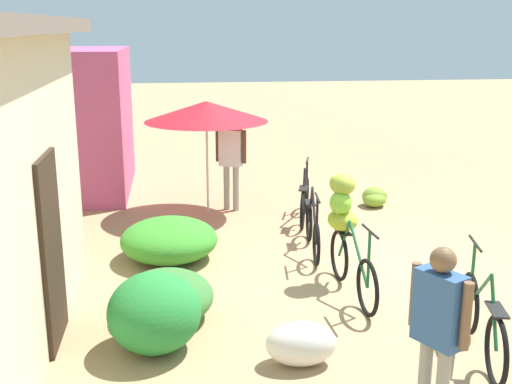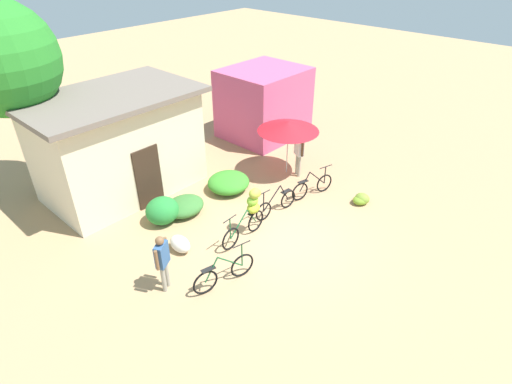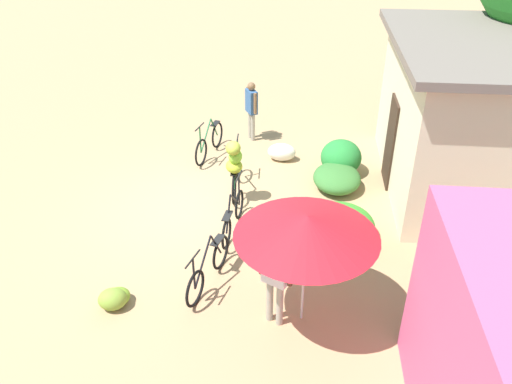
# 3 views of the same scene
# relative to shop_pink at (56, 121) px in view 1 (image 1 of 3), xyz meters

# --- Properties ---
(ground_plane) EXTENTS (60.00, 60.00, 0.00)m
(ground_plane) POSITION_rel_shop_pink_xyz_m (-5.04, -5.05, -1.40)
(ground_plane) COLOR tan
(shop_pink) EXTENTS (3.20, 2.80, 2.81)m
(shop_pink) POSITION_rel_shop_pink_xyz_m (0.00, 0.00, 0.00)
(shop_pink) COLOR #CA517E
(shop_pink) RESTS_ON ground
(hedge_bush_front_left) EXTENTS (1.01, 0.96, 0.82)m
(hedge_bush_front_left) POSITION_rel_shop_pink_xyz_m (-6.87, -2.05, -1.00)
(hedge_bush_front_left) COLOR #267F34
(hedge_bush_front_left) RESTS_ON ground
(hedge_bush_front_right) EXTENTS (1.27, 1.07, 0.51)m
(hedge_bush_front_right) POSITION_rel_shop_pink_xyz_m (-6.14, -2.17, -1.15)
(hedge_bush_front_right) COLOR #387131
(hedge_bush_front_right) RESTS_ON ground
(hedge_bush_mid) EXTENTS (1.43, 1.38, 0.58)m
(hedge_bush_mid) POSITION_rel_shop_pink_xyz_m (-4.26, -2.19, -1.11)
(hedge_bush_mid) COLOR #388B29
(hedge_bush_mid) RESTS_ON ground
(market_umbrella) EXTENTS (2.14, 2.14, 1.99)m
(market_umbrella) POSITION_rel_shop_pink_xyz_m (-1.98, -2.88, 0.41)
(market_umbrella) COLOR beige
(market_umbrella) RESTS_ON ground
(bicycle_leftmost) EXTENTS (1.69, 0.43, 1.03)m
(bicycle_leftmost) POSITION_rel_shop_pink_xyz_m (-7.44, -5.30, -1.04)
(bicycle_leftmost) COLOR black
(bicycle_leftmost) RESTS_ON ground
(bicycle_near_pile) EXTENTS (1.74, 0.47, 1.44)m
(bicycle_near_pile) POSITION_rel_shop_pink_xyz_m (-5.53, -4.40, -0.57)
(bicycle_near_pile) COLOR black
(bicycle_near_pile) RESTS_ON ground
(bicycle_center_loaded) EXTENTS (1.65, 0.26, 0.99)m
(bicycle_center_loaded) POSITION_rel_shop_pink_xyz_m (-4.25, -4.28, -1.06)
(bicycle_center_loaded) COLOR black
(bicycle_center_loaded) RESTS_ON ground
(bicycle_by_shop) EXTENTS (1.61, 0.49, 0.96)m
(bicycle_by_shop) POSITION_rel_shop_pink_xyz_m (-2.64, -4.49, -1.05)
(bicycle_by_shop) COLOR black
(bicycle_by_shop) RESTS_ON ground
(banana_pile_on_ground) EXTENTS (0.64, 0.63, 0.36)m
(banana_pile_on_ground) POSITION_rel_shop_pink_xyz_m (-1.96, -5.95, -1.25)
(banana_pile_on_ground) COLOR olive
(banana_pile_on_ground) RESTS_ON ground
(produce_sack) EXTENTS (0.48, 0.72, 0.44)m
(produce_sack) POSITION_rel_shop_pink_xyz_m (-7.37, -3.48, -1.18)
(produce_sack) COLOR silver
(produce_sack) RESTS_ON ground
(person_vendor) EXTENTS (0.36, 0.53, 1.69)m
(person_vendor) POSITION_rel_shop_pink_xyz_m (-1.87, -3.30, -0.37)
(person_vendor) COLOR gray
(person_vendor) RESTS_ON ground
(person_bystander) EXTENTS (0.52, 0.36, 1.58)m
(person_bystander) POSITION_rel_shop_pink_xyz_m (-8.51, -4.35, -0.44)
(person_bystander) COLOR gray
(person_bystander) RESTS_ON ground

